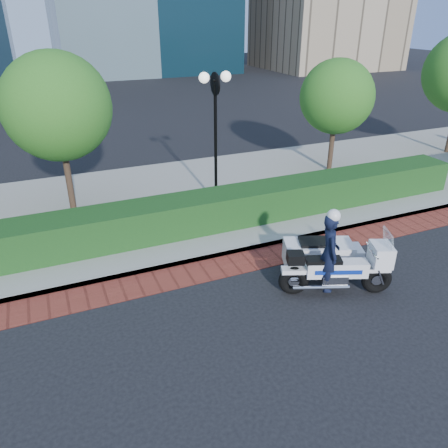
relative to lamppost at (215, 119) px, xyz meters
name	(u,v)px	position (x,y,z in m)	size (l,w,h in m)	color
ground	(261,295)	(-1.00, -5.20, -2.96)	(120.00, 120.00, 0.00)	black
brick_strip	(234,264)	(-1.00, -3.70, -2.95)	(60.00, 1.00, 0.01)	maroon
sidewalk	(181,200)	(-1.00, 0.80, -2.88)	(60.00, 8.00, 0.15)	gray
hedge_main	(205,211)	(-1.00, -1.60, -2.31)	(18.00, 1.20, 1.00)	black
lamppost	(215,119)	(0.00, 0.00, 0.00)	(1.02, 0.70, 4.21)	black
tree_b	(57,107)	(-4.50, 1.30, 0.48)	(3.20, 3.20, 4.89)	#332319
tree_c	(337,97)	(5.50, 1.30, 0.09)	(2.80, 2.80, 4.30)	#332319
police_motorcycle	(328,258)	(0.66, -5.39, -2.22)	(2.54, 2.34, 2.15)	black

